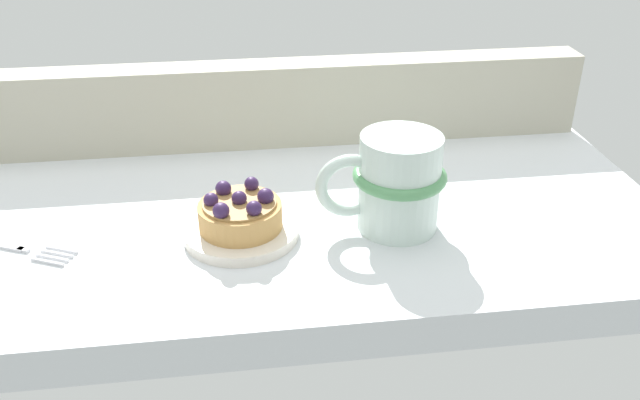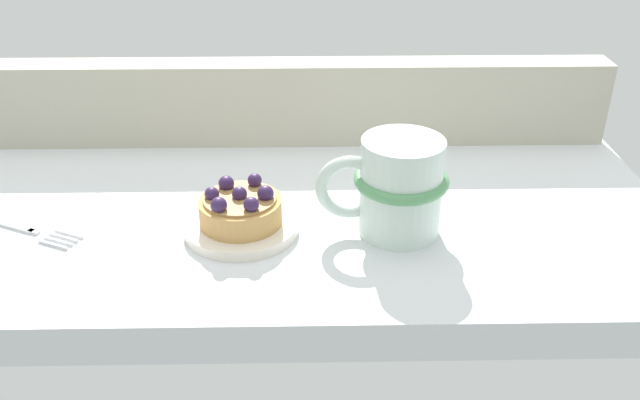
% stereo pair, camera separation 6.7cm
% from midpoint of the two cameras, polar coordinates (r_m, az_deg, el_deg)
% --- Properties ---
extents(ground_plane, '(0.86, 0.40, 0.04)m').
position_cam_midpoint_polar(ground_plane, '(0.74, -7.65, -2.21)').
color(ground_plane, silver).
extents(window_rail_back, '(0.85, 0.05, 0.10)m').
position_cam_midpoint_polar(window_rail_back, '(0.87, -8.15, 7.87)').
color(window_rail_back, '#B2AD99').
rests_on(window_rail_back, ground_plane).
extents(dessert_plate, '(0.11, 0.11, 0.01)m').
position_cam_midpoint_polar(dessert_plate, '(0.68, -9.40, -2.70)').
color(dessert_plate, silver).
rests_on(dessert_plate, ground_plane).
extents(raspberry_tart, '(0.08, 0.08, 0.04)m').
position_cam_midpoint_polar(raspberry_tart, '(0.67, -9.56, -1.12)').
color(raspberry_tart, tan).
rests_on(raspberry_tart, dessert_plate).
extents(coffee_mug, '(0.13, 0.09, 0.10)m').
position_cam_midpoint_polar(coffee_mug, '(0.67, 3.55, 1.44)').
color(coffee_mug, silver).
rests_on(coffee_mug, ground_plane).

